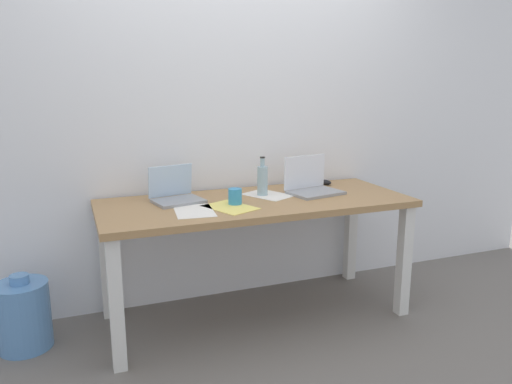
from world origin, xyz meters
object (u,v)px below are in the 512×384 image
(laptop_left, at_px, (176,194))
(coffee_mug, at_px, (235,197))
(beer_bottle, at_px, (262,180))
(water_cooler_jug, at_px, (23,315))
(desk, at_px, (256,215))
(computer_mouse, at_px, (325,182))
(laptop_right, at_px, (312,185))

(laptop_left, height_order, coffee_mug, laptop_left)
(beer_bottle, bearing_deg, water_cooler_jug, -179.94)
(desk, xyz_separation_m, computer_mouse, (0.61, 0.25, 0.11))
(beer_bottle, xyz_separation_m, computer_mouse, (0.53, 0.15, -0.08))
(computer_mouse, height_order, coffee_mug, coffee_mug)
(coffee_mug, xyz_separation_m, water_cooler_jug, (-1.20, 0.16, -0.61))
(laptop_left, bearing_deg, water_cooler_jug, -177.23)
(beer_bottle, relative_size, water_cooler_jug, 0.57)
(laptop_right, distance_m, beer_bottle, 0.33)
(desk, distance_m, coffee_mug, 0.22)
(laptop_left, height_order, computer_mouse, laptop_left)
(laptop_left, bearing_deg, laptop_right, -5.86)
(desk, relative_size, water_cooler_jug, 4.35)
(beer_bottle, distance_m, computer_mouse, 0.56)
(laptop_right, bearing_deg, coffee_mug, -168.79)
(computer_mouse, xyz_separation_m, water_cooler_jug, (-1.96, -0.16, -0.58))
(laptop_left, xyz_separation_m, coffee_mug, (0.31, -0.20, 0.00))
(desk, xyz_separation_m, laptop_right, (0.41, 0.05, 0.15))
(desk, height_order, water_cooler_jug, desk)
(desk, relative_size, laptop_left, 5.83)
(computer_mouse, bearing_deg, laptop_left, 156.21)
(laptop_right, bearing_deg, water_cooler_jug, 178.49)
(coffee_mug, bearing_deg, computer_mouse, 22.18)
(laptop_left, xyz_separation_m, water_cooler_jug, (-0.89, -0.04, -0.61))
(laptop_left, bearing_deg, coffee_mug, -33.02)
(desk, bearing_deg, laptop_left, 162.99)
(coffee_mug, height_order, water_cooler_jug, coffee_mug)
(laptop_left, relative_size, coffee_mug, 3.40)
(desk, xyz_separation_m, coffee_mug, (-0.15, -0.06, 0.14))
(water_cooler_jug, bearing_deg, laptop_right, -1.51)
(laptop_left, relative_size, beer_bottle, 1.30)
(computer_mouse, bearing_deg, water_cooler_jug, 154.77)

